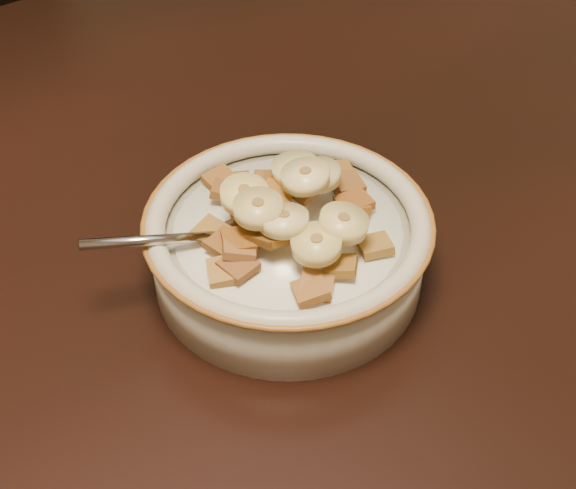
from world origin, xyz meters
TOP-DOWN VIEW (x-y plane):
  - table at (0.00, 0.00)m, footprint 1.42×0.93m
  - chair at (0.19, 0.59)m, footprint 0.53×0.53m
  - cereal_bowl at (0.17, -0.06)m, footprint 0.18×0.18m
  - milk at (0.17, -0.06)m, footprint 0.15×0.15m
  - spoon at (0.14, -0.05)m, footprint 0.05×0.05m
  - cereal_square_0 at (0.13, -0.06)m, footprint 0.02×0.03m
  - cereal_square_1 at (0.14, -0.07)m, footprint 0.02×0.03m
  - cereal_square_2 at (0.12, -0.04)m, footprint 0.02×0.02m
  - cereal_square_3 at (0.23, -0.06)m, footprint 0.03×0.03m
  - cereal_square_4 at (0.13, -0.06)m, footprint 0.03×0.03m
  - cereal_square_5 at (0.19, -0.05)m, footprint 0.02×0.02m
  - cereal_square_6 at (0.23, -0.04)m, footprint 0.03×0.03m
  - cereal_square_7 at (0.15, -0.05)m, footprint 0.03×0.03m
  - cereal_square_8 at (0.16, 0.00)m, footprint 0.02×0.02m
  - cereal_square_9 at (0.17, -0.01)m, footprint 0.03×0.03m
  - cereal_square_10 at (0.22, -0.08)m, footprint 0.02×0.02m
  - cereal_square_11 at (0.16, -0.01)m, footprint 0.03×0.03m
  - cereal_square_12 at (0.18, -0.04)m, footprint 0.03×0.03m
  - cereal_square_13 at (0.18, -0.03)m, footprint 0.03×0.03m
  - cereal_square_14 at (0.21, -0.08)m, footprint 0.03×0.03m
  - cereal_square_15 at (0.15, -0.04)m, footprint 0.03×0.03m
  - cereal_square_16 at (0.19, -0.06)m, footprint 0.02×0.02m
  - cereal_square_17 at (0.15, -0.12)m, footprint 0.03×0.03m
  - cereal_square_18 at (0.17, -0.05)m, footprint 0.03×0.03m
  - cereal_square_19 at (0.11, -0.07)m, footprint 0.03×0.03m
  - cereal_square_20 at (0.13, -0.07)m, footprint 0.03×0.03m
  - cereal_square_21 at (0.17, -0.11)m, footprint 0.03×0.03m
  - cereal_square_22 at (0.12, -0.08)m, footprint 0.02×0.02m
  - cereal_square_23 at (0.14, -0.12)m, footprint 0.03×0.03m
  - cereal_square_24 at (0.19, -0.03)m, footprint 0.03×0.03m
  - cereal_square_25 at (0.15, -0.04)m, footprint 0.02×0.02m
  - cereal_square_26 at (0.15, -0.08)m, footprint 0.02×0.02m
  - cereal_square_27 at (0.20, -0.11)m, footprint 0.03×0.03m
  - banana_slice_0 at (0.20, -0.05)m, footprint 0.04×0.04m
  - banana_slice_1 at (0.15, -0.04)m, footprint 0.04×0.04m
  - banana_slice_2 at (0.15, -0.06)m, footprint 0.03×0.03m
  - banana_slice_3 at (0.20, -0.05)m, footprint 0.04×0.04m
  - banana_slice_4 at (0.19, -0.04)m, footprint 0.04×0.04m
  - banana_slice_5 at (0.18, -0.06)m, footprint 0.03×0.03m
  - banana_slice_6 at (0.15, -0.08)m, footprint 0.03×0.03m
  - banana_slice_7 at (0.16, -0.10)m, footprint 0.04×0.04m
  - banana_slice_8 at (0.18, -0.10)m, footprint 0.04×0.04m

SIDE VIEW (x-z plane):
  - chair at x=0.19m, z-range 0.00..1.02m
  - table at x=0.00m, z-range 0.71..0.75m
  - cereal_bowl at x=0.17m, z-range 0.75..0.79m
  - milk at x=0.17m, z-range 0.79..0.80m
  - spoon at x=0.14m, z-range 0.79..0.80m
  - cereal_square_9 at x=0.17m, z-range 0.80..0.80m
  - cereal_square_27 at x=0.20m, z-range 0.79..0.80m
  - cereal_square_17 at x=0.15m, z-range 0.79..0.81m
  - cereal_square_8 at x=0.16m, z-range 0.80..0.80m
  - cereal_square_6 at x=0.23m, z-range 0.80..0.80m
  - cereal_square_19 at x=0.11m, z-range 0.79..0.81m
  - cereal_square_23 at x=0.14m, z-range 0.79..0.81m
  - cereal_square_21 at x=0.17m, z-range 0.79..0.81m
  - cereal_square_3 at x=0.23m, z-range 0.80..0.81m
  - cereal_square_11 at x=0.16m, z-range 0.79..0.81m
  - cereal_square_2 at x=0.12m, z-range 0.80..0.81m
  - cereal_square_22 at x=0.12m, z-range 0.80..0.81m
  - cereal_square_14 at x=0.21m, z-range 0.80..0.81m
  - cereal_square_0 at x=0.13m, z-range 0.80..0.81m
  - cereal_square_10 at x=0.22m, z-range 0.80..0.81m
  - cereal_square_20 at x=0.13m, z-range 0.80..0.81m
  - cereal_square_4 at x=0.13m, z-range 0.80..0.81m
  - cereal_square_5 at x=0.19m, z-range 0.80..0.81m
  - cereal_square_24 at x=0.19m, z-range 0.80..0.81m
  - cereal_square_25 at x=0.15m, z-range 0.80..0.82m
  - cereal_square_13 at x=0.18m, z-range 0.81..0.82m
  - cereal_square_12 at x=0.18m, z-range 0.81..0.82m
  - cereal_square_7 at x=0.15m, z-range 0.81..0.82m
  - cereal_square_15 at x=0.15m, z-range 0.81..0.82m
  - cereal_square_1 at x=0.14m, z-range 0.81..0.82m
  - cereal_square_26 at x=0.15m, z-range 0.81..0.82m
  - cereal_square_18 at x=0.17m, z-range 0.81..0.82m
  - cereal_square_16 at x=0.19m, z-range 0.81..0.82m
  - banana_slice_7 at x=0.16m, z-range 0.81..0.82m
  - banana_slice_0 at x=0.20m, z-range 0.81..0.82m
  - banana_slice_3 at x=0.20m, z-range 0.81..0.83m
  - banana_slice_8 at x=0.18m, z-range 0.81..0.83m
  - banana_slice_6 at x=0.15m, z-range 0.81..0.83m
  - banana_slice_1 at x=0.15m, z-range 0.82..0.83m
  - banana_slice_4 at x=0.19m, z-range 0.82..0.83m
  - banana_slice_2 at x=0.15m, z-range 0.82..0.83m
  - banana_slice_5 at x=0.18m, z-range 0.82..0.84m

